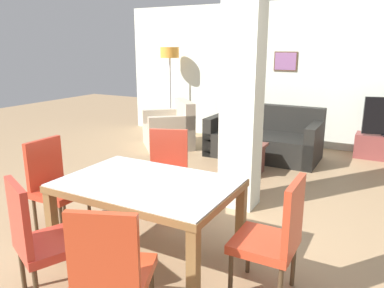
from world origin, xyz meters
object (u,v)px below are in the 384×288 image
Objects in this scene: dining_chair_head_right at (275,234)px; bottle at (240,140)px; dining_chair_near_right at (111,268)px; sofa at (264,140)px; coffee_table at (245,158)px; dining_chair_near_left at (40,236)px; dining_chair_head_left at (54,182)px; armchair at (170,131)px; dining_table at (148,197)px; floor_lamp at (170,60)px; dining_chair_far_left at (167,169)px.

bottle is (-1.25, 2.49, 0.02)m from dining_chair_head_right.
dining_chair_near_right is at bearing 139.84° from dining_chair_head_right.
dining_chair_near_right is 4.58m from sofa.
dining_chair_near_left is at bearing -94.90° from coffee_table.
dining_chair_head_left is (-0.80, 0.86, 0.00)m from dining_chair_near_left.
dining_chair_near_left reaches higher than coffee_table.
bottle is (1.79, -0.94, 0.24)m from armchair.
coffee_table is (1.10, 2.64, -0.28)m from dining_chair_head_left.
armchair is (-1.52, 4.29, -0.21)m from dining_chair_near_left.
floor_lamp is (-2.44, 4.33, 1.00)m from dining_table.
dining_chair_head_right and dining_chair_far_left have the same top height.
floor_lamp is (-2.37, 1.70, 1.36)m from coffee_table.
coffee_table is (0.03, -0.99, -0.06)m from sofa.
dining_chair_head_right is at bearing 109.11° from sofa.
sofa is at bearing 90.05° from bottle.
dining_chair_head_right is 1.78m from dining_chair_far_left.
bottle is at bearing 90.05° from sofa.
dining_chair_far_left is at bearing 112.15° from dining_table.
dining_chair_near_left and dining_chair_far_left have the same top height.
dining_chair_near_right is 0.51× the size of sofa.
dining_chair_near_right is at bearing 95.92° from sofa.
floor_lamp is at bearing -80.98° from dining_chair_far_left.
sofa reaches higher than bottle.
armchair is at bearing 95.67° from dining_chair_near_right.
dining_chair_head_left is 1.68× the size of coffee_table.
coffee_table is at bearing -121.95° from dining_chair_far_left.
floor_lamp reaches higher than dining_chair_head_left.
coffee_table is at bearing 91.60° from dining_table.
sofa is 8.21× the size of bottle.
dining_chair_near_left is (-0.37, -0.86, -0.07)m from dining_table.
dining_chair_near_left is 1.75m from dining_chair_head_right.
floor_lamp is at bearing 141.81° from bottle.
bottle is (0.00, -1.13, 0.24)m from sofa.
dining_chair_head_left reaches higher than bottle.
dining_chair_near_right is (0.37, -0.93, -0.07)m from dining_table.
dining_chair_head_left is at bearing -113.32° from bottle.
sofa is 2.76m from floor_lamp.
coffee_table is (-0.44, 3.56, -0.28)m from dining_chair_near_right.
armchair is 1.99m from coffee_table.
sofa is 1.01× the size of floor_lamp.
dining_table is 1.16m from dining_chair_head_right.
floor_lamp reaches higher than sofa.
sofa is at bearing -117.84° from dining_chair_far_left.
armchair is at bearing 6.04° from sofa.
bottle is (0.27, 3.35, 0.02)m from dining_chair_near_left.
dining_chair_far_left is 0.75× the size of armchair.
dining_chair_far_left is 0.51× the size of floor_lamp.
dining_chair_far_left is 1.21m from dining_chair_head_left.
dining_chair_near_left is 1.68× the size of coffee_table.
dining_chair_head_left is at bearing 156.66° from dining_chair_near_left.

